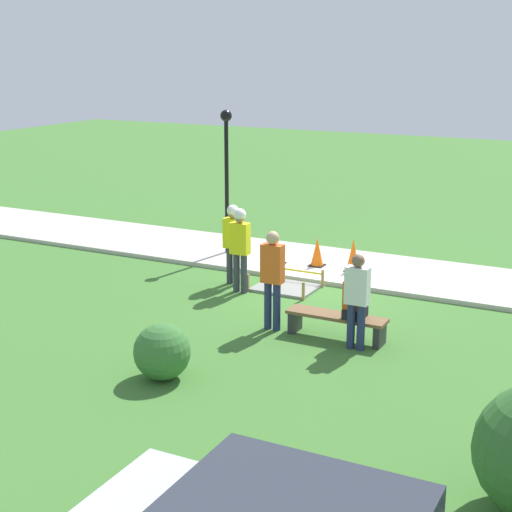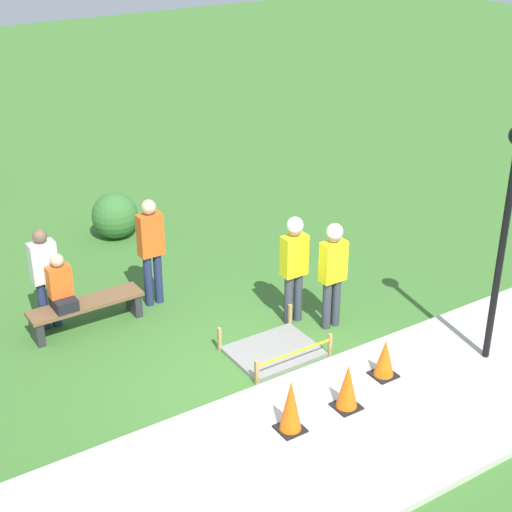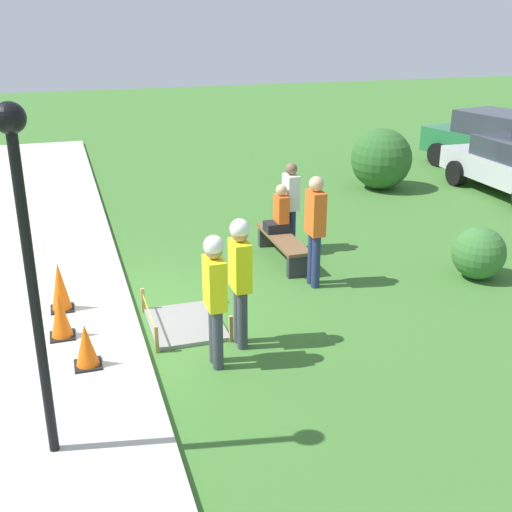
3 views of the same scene
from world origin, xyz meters
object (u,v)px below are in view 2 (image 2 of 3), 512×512
object	(u,v)px
worker_supervisor	(294,260)
bystander_in_orange_shirt	(151,245)
traffic_cone_far_patch	(347,387)
lamppost_near	(508,210)
traffic_cone_near_patch	(291,406)
traffic_cone_sidewalk_edge	(385,358)
person_seated_on_bench	(61,287)
park_bench	(86,309)
worker_assistant	(333,266)
bystander_in_gray_shirt	(45,273)

from	to	relation	value
worker_supervisor	bystander_in_orange_shirt	world-z (taller)	bystander_in_orange_shirt
traffic_cone_far_patch	lamppost_near	xyz separation A→B (m)	(2.49, -0.15, 2.00)
bystander_in_orange_shirt	worker_supervisor	bearing A→B (deg)	-46.98
traffic_cone_near_patch	worker_supervisor	bearing A→B (deg)	54.07
traffic_cone_far_patch	lamppost_near	world-z (taller)	lamppost_near
bystander_in_orange_shirt	lamppost_near	size ratio (longest dim) A/B	0.53
worker_supervisor	traffic_cone_sidewalk_edge	bearing A→B (deg)	-86.69
person_seated_on_bench	bystander_in_orange_shirt	distance (m)	1.59
traffic_cone_near_patch	bystander_in_orange_shirt	distance (m)	4.07
traffic_cone_sidewalk_edge	lamppost_near	world-z (taller)	lamppost_near
traffic_cone_near_patch	park_bench	size ratio (longest dim) A/B	0.41
traffic_cone_far_patch	worker_assistant	bearing A→B (deg)	57.68
lamppost_near	person_seated_on_bench	bearing A→B (deg)	139.67
park_bench	worker_assistant	bearing A→B (deg)	-32.45
traffic_cone_sidewalk_edge	park_bench	world-z (taller)	traffic_cone_sidewalk_edge
traffic_cone_near_patch	bystander_in_gray_shirt	distance (m)	4.57
traffic_cone_near_patch	worker_supervisor	size ratio (longest dim) A/B	0.41
traffic_cone_far_patch	lamppost_near	size ratio (longest dim) A/B	0.19
park_bench	bystander_in_gray_shirt	xyz separation A→B (m)	(-0.48, 0.32, 0.63)
bystander_in_orange_shirt	person_seated_on_bench	bearing A→B (deg)	-177.98
traffic_cone_near_patch	traffic_cone_far_patch	distance (m)	0.90
park_bench	bystander_in_orange_shirt	size ratio (longest dim) A/B	0.98
person_seated_on_bench	bystander_in_gray_shirt	bearing A→B (deg)	117.46
park_bench	worker_supervisor	world-z (taller)	worker_supervisor
worker_assistant	bystander_in_orange_shirt	bearing A→B (deg)	132.99
worker_supervisor	bystander_in_gray_shirt	bearing A→B (deg)	149.70
traffic_cone_sidewalk_edge	park_bench	bearing A→B (deg)	128.85
traffic_cone_near_patch	worker_supervisor	world-z (taller)	worker_supervisor
traffic_cone_far_patch	bystander_in_gray_shirt	size ratio (longest dim) A/B	0.39
traffic_cone_far_patch	traffic_cone_sidewalk_edge	bearing A→B (deg)	17.64
worker_assistant	worker_supervisor	bearing A→B (deg)	132.84
traffic_cone_near_patch	traffic_cone_sidewalk_edge	size ratio (longest dim) A/B	1.30
traffic_cone_sidewalk_edge	park_bench	xyz separation A→B (m)	(-2.95, 3.66, -0.06)
worker_assistant	traffic_cone_near_patch	bearing A→B (deg)	-138.27
park_bench	traffic_cone_sidewalk_edge	bearing A→B (deg)	-51.15
traffic_cone_sidewalk_edge	person_seated_on_bench	bearing A→B (deg)	131.57
traffic_cone_near_patch	worker_assistant	world-z (taller)	worker_assistant
bystander_in_orange_shirt	traffic_cone_far_patch	bearing A→B (deg)	-78.41
traffic_cone_sidewalk_edge	worker_assistant	bearing A→B (deg)	79.50
park_bench	worker_supervisor	xyz separation A→B (m)	(2.83, -1.62, 0.77)
traffic_cone_far_patch	worker_supervisor	size ratio (longest dim) A/B	0.37
worker_supervisor	lamppost_near	distance (m)	3.29
person_seated_on_bench	worker_supervisor	xyz separation A→B (m)	(3.17, -1.67, 0.29)
traffic_cone_far_patch	park_bench	size ratio (longest dim) A/B	0.37
traffic_cone_far_patch	worker_supervisor	world-z (taller)	worker_supervisor
worker_supervisor	worker_assistant	size ratio (longest dim) A/B	1.02
park_bench	traffic_cone_near_patch	bearing A→B (deg)	-73.53
traffic_cone_sidewalk_edge	worker_assistant	world-z (taller)	worker_assistant
traffic_cone_sidewalk_edge	bystander_in_gray_shirt	bearing A→B (deg)	130.76
worker_assistant	bystander_in_gray_shirt	size ratio (longest dim) A/B	1.05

